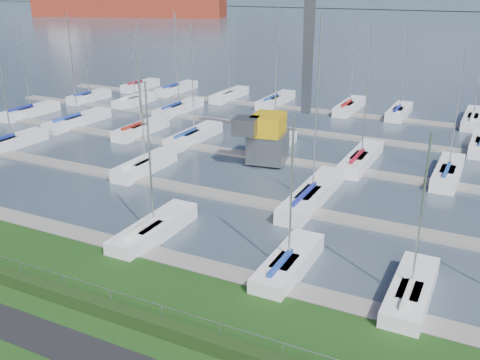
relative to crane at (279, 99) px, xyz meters
The scene contains 7 objects.
path 29.74m from the crane, 83.72° to the right, with size 160.00×2.00×0.04m, color black.
hedge 27.13m from the crane, 83.11° to the right, with size 80.00×0.70×0.70m, color #1D3313.
fence 26.60m from the crane, 83.00° to the right, with size 0.04×0.04×80.00m, color gray.
docks 6.41m from the crane, ahead, with size 90.00×41.60×0.25m.
crane is the anchor object (origin of this frame).
cargo_ship_west 211.77m from the crane, 132.16° to the left, with size 86.14×43.43×21.50m.
sailboat_fleet 4.90m from the crane, 58.30° to the left, with size 75.52×50.20×13.81m.
Camera 1 is at (14.53, -17.06, 15.22)m, focal length 40.00 mm.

